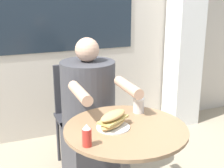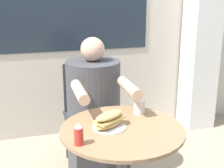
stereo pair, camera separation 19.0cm
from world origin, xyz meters
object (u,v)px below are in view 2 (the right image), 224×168
object	(u,v)px
sandwich_on_plate	(109,121)
drink_cup	(139,106)
diner_chair	(86,105)
cafe_table	(122,158)
condiment_bottle	(79,134)
seated_diner	(95,125)

from	to	relation	value
sandwich_on_plate	drink_cup	size ratio (longest dim) A/B	2.37
diner_chair	sandwich_on_plate	distance (m)	0.92
cafe_table	diner_chair	world-z (taller)	diner_chair
cafe_table	condiment_bottle	bearing A→B (deg)	-155.01
diner_chair	seated_diner	world-z (taller)	seated_diner
cafe_table	seated_diner	size ratio (longest dim) A/B	0.62
seated_diner	sandwich_on_plate	size ratio (longest dim) A/B	5.23
cafe_table	seated_diner	bearing A→B (deg)	93.26
cafe_table	sandwich_on_plate	bearing A→B (deg)	160.81
diner_chair	condiment_bottle	xyz separation A→B (m)	(-0.24, -1.04, 0.25)
cafe_table	drink_cup	distance (m)	0.34
cafe_table	condiment_bottle	size ratio (longest dim) A/B	5.93
drink_cup	cafe_table	bearing A→B (deg)	-133.31
diner_chair	sandwich_on_plate	world-z (taller)	diner_chair
cafe_table	sandwich_on_plate	world-z (taller)	sandwich_on_plate
sandwich_on_plate	condiment_bottle	size ratio (longest dim) A/B	1.82
diner_chair	condiment_bottle	size ratio (longest dim) A/B	7.25
diner_chair	condiment_bottle	distance (m)	1.10
cafe_table	drink_cup	world-z (taller)	drink_cup
diner_chair	sandwich_on_plate	bearing A→B (deg)	88.14
sandwich_on_plate	diner_chair	bearing A→B (deg)	87.56
cafe_table	drink_cup	bearing A→B (deg)	46.69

